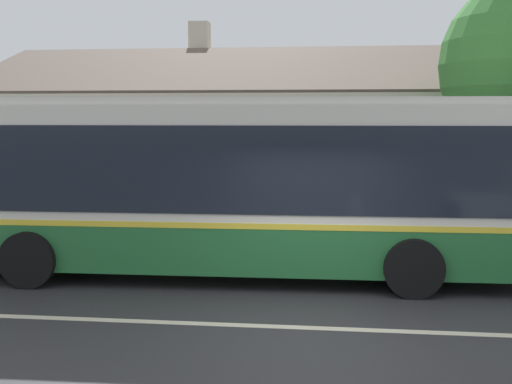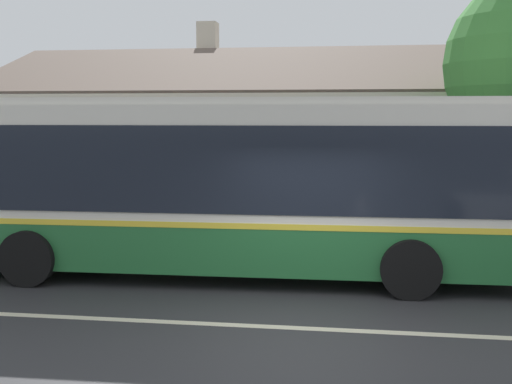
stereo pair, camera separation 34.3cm
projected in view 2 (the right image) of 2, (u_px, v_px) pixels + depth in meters
ground_plane at (302, 328)px, 9.11m from camera, size 300.00×300.00×0.00m
sidewalk_far at (321, 241)px, 14.99m from camera, size 60.00×3.00×0.15m
lane_divider_stripe at (302, 328)px, 9.11m from camera, size 60.00×0.16×0.01m
community_building at (409, 147)px, 21.78m from camera, size 26.77×10.40×6.34m
transit_bus at (215, 181)px, 12.01m from camera, size 11.46×2.94×3.31m
bus_stop_sign at (500, 181)px, 13.29m from camera, size 0.36×0.07×2.40m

